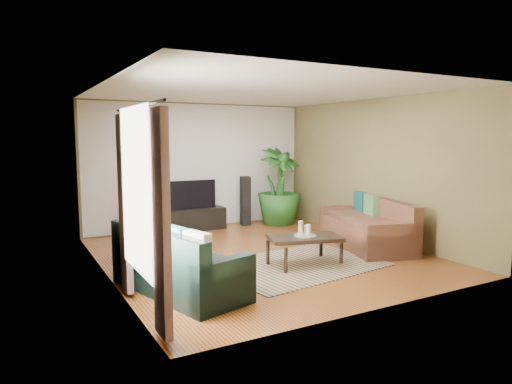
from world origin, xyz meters
TOP-DOWN VIEW (x-y plane):
  - floor at (0.00, 0.00)m, footprint 5.50×5.50m
  - ceiling at (0.00, 0.00)m, footprint 5.50×5.50m
  - wall_back at (0.00, 2.75)m, footprint 5.00×0.00m
  - wall_front at (0.00, -2.75)m, footprint 5.00×0.00m
  - wall_left at (-2.50, 0.00)m, footprint 0.00×5.50m
  - wall_right at (2.50, 0.00)m, footprint 0.00×5.50m
  - backwall_panel at (0.00, 2.74)m, footprint 4.90×0.00m
  - window_pane at (-2.48, -1.60)m, footprint 0.00×1.80m
  - curtain_near at (-2.43, -2.35)m, footprint 0.08×0.35m
  - curtain_far at (-2.43, -0.85)m, footprint 0.08×0.35m
  - curtain_rod at (-2.43, -1.60)m, footprint 0.03×1.90m
  - sofa_left at (-1.81, -1.06)m, footprint 1.33×2.12m
  - sofa_right at (1.98, -0.32)m, footprint 1.55×2.35m
  - area_rug at (0.18, -0.79)m, footprint 2.73×2.09m
  - coffee_table at (0.31, -0.81)m, footprint 1.23×0.89m
  - candle_tray at (0.31, -0.81)m, footprint 0.34×0.34m
  - candle_tall at (0.25, -0.78)m, footprint 0.07×0.07m
  - candle_mid at (0.35, -0.85)m, footprint 0.07×0.07m
  - candle_short at (0.38, -0.75)m, footprint 0.07×0.07m
  - tv_stand at (-0.27, 2.50)m, footprint 1.41×0.47m
  - television at (-0.27, 2.50)m, footprint 1.02×0.06m
  - speaker_left at (-1.41, 2.50)m, footprint 0.22×0.23m
  - speaker_right at (0.99, 2.49)m, footprint 0.23×0.25m
  - potted_plant at (1.72, 2.25)m, footprint 1.13×1.13m
  - plant_pot at (1.72, 2.25)m, footprint 0.32×0.32m
  - pedestal at (-1.56, 2.50)m, footprint 0.39×0.39m
  - vase at (-1.56, 2.50)m, footprint 0.30×0.30m
  - side_table at (-1.83, 0.75)m, footprint 0.46×0.46m

SIDE VIEW (x-z plane):
  - floor at x=0.00m, z-range 0.00..0.00m
  - area_rug at x=0.18m, z-range 0.00..0.01m
  - plant_pot at x=1.72m, z-range 0.00..0.25m
  - pedestal at x=-1.56m, z-range 0.00..0.33m
  - coffee_table at x=0.31m, z-range 0.00..0.45m
  - tv_stand at x=-0.27m, z-range 0.00..0.47m
  - side_table at x=-1.83m, z-range 0.00..0.48m
  - sofa_left at x=-1.81m, z-range 0.00..0.85m
  - sofa_right at x=1.98m, z-range 0.00..0.85m
  - candle_tray at x=0.31m, z-range 0.45..0.47m
  - vase at x=-1.56m, z-range 0.27..0.69m
  - speaker_left at x=-1.41m, z-range 0.00..0.98m
  - candle_short at x=0.38m, z-range 0.47..0.61m
  - speaker_right at x=0.99m, z-range 0.00..1.10m
  - candle_mid at x=0.35m, z-range 0.47..0.64m
  - candle_tall at x=0.25m, z-range 0.47..0.69m
  - television at x=-0.27m, z-range 0.47..1.07m
  - potted_plant at x=1.72m, z-range 0.00..1.74m
  - curtain_near at x=-2.43m, z-range 0.05..2.25m
  - curtain_far at x=-2.43m, z-range 0.05..2.25m
  - wall_left at x=-2.50m, z-range -1.40..4.10m
  - wall_right at x=2.50m, z-range -1.40..4.10m
  - wall_back at x=0.00m, z-range -1.15..3.85m
  - wall_front at x=0.00m, z-range -1.15..3.85m
  - backwall_panel at x=0.00m, z-range -1.10..3.80m
  - window_pane at x=-2.48m, z-range 0.50..2.30m
  - curtain_rod at x=-2.43m, z-range 2.28..2.31m
  - ceiling at x=0.00m, z-range 2.70..2.70m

